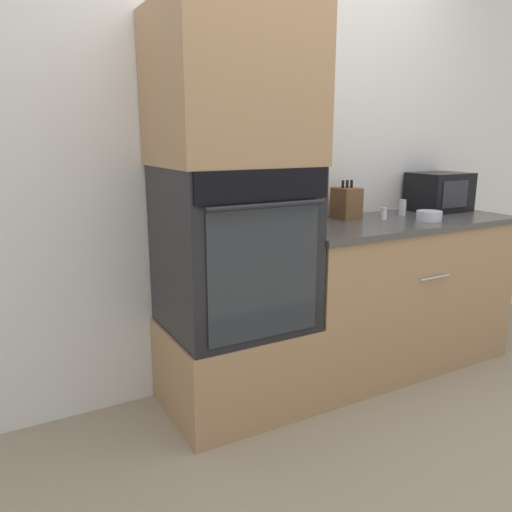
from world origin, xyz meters
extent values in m
plane|color=gray|center=(0.00, 0.00, 0.00)|extent=(12.00, 12.00, 0.00)
cube|color=silver|center=(0.00, 0.63, 1.25)|extent=(8.00, 0.05, 2.50)
cube|color=#A87F56|center=(-0.35, 0.30, 0.23)|extent=(0.70, 0.60, 0.45)
cube|color=black|center=(-0.35, 0.30, 0.85)|extent=(0.68, 0.59, 0.80)
cube|color=black|center=(-0.35, 0.00, 1.18)|extent=(0.65, 0.01, 0.14)
cube|color=orange|center=(-0.35, 0.00, 1.18)|extent=(0.09, 0.00, 0.03)
cube|color=#282D33|center=(-0.35, 0.00, 0.79)|extent=(0.56, 0.01, 0.60)
cylinder|color=black|center=(-0.35, -0.03, 1.10)|extent=(0.58, 0.02, 0.02)
cube|color=#A87F56|center=(-0.35, 0.30, 1.60)|extent=(0.70, 0.60, 0.70)
cube|color=#A87F56|center=(0.73, 0.30, 0.44)|extent=(1.46, 0.60, 0.87)
cube|color=#474442|center=(0.73, 0.30, 0.89)|extent=(1.48, 0.63, 0.03)
cylinder|color=#B7B7BC|center=(0.73, -0.01, 0.63)|extent=(0.22, 0.01, 0.01)
cube|color=black|center=(1.22, 0.43, 1.03)|extent=(0.36, 0.29, 0.25)
cube|color=#28282B|center=(1.20, 0.29, 1.03)|extent=(0.22, 0.01, 0.17)
cube|color=brown|center=(0.48, 0.47, 1.00)|extent=(0.13, 0.15, 0.18)
cylinder|color=black|center=(0.44, 0.47, 1.11)|extent=(0.02, 0.02, 0.04)
cylinder|color=black|center=(0.48, 0.47, 1.11)|extent=(0.02, 0.02, 0.04)
cylinder|color=black|center=(0.51, 0.47, 1.11)|extent=(0.02, 0.02, 0.04)
cylinder|color=silver|center=(0.86, 0.18, 0.93)|extent=(0.15, 0.15, 0.06)
cylinder|color=silver|center=(0.86, 0.39, 0.95)|extent=(0.04, 0.04, 0.08)
cylinder|color=#B7B7BC|center=(0.86, 0.39, 0.99)|extent=(0.04, 0.04, 0.02)
cylinder|color=brown|center=(0.05, 0.34, 0.94)|extent=(0.05, 0.05, 0.06)
cylinder|color=red|center=(0.05, 0.34, 0.98)|extent=(0.04, 0.04, 0.02)
cylinder|color=silver|center=(0.65, 0.33, 0.93)|extent=(0.04, 0.04, 0.05)
cylinder|color=#B7B7BC|center=(0.65, 0.33, 0.97)|extent=(0.04, 0.04, 0.02)
camera|label=1|loc=(-1.42, -1.84, 1.38)|focal=35.00mm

